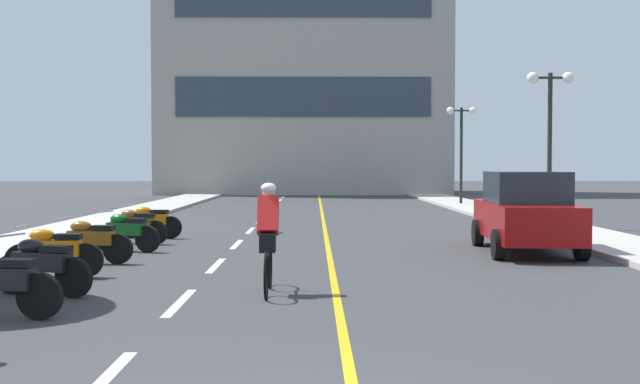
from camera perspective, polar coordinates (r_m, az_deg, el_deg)
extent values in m
plane|color=#38383A|center=(25.84, -0.28, -2.34)|extent=(140.00, 140.00, 0.00)
cube|color=#B7B2A8|center=(29.69, -14.34, -1.72)|extent=(2.40, 72.00, 0.12)
cube|color=#B7B2A8|center=(29.73, 13.72, -1.71)|extent=(2.40, 72.00, 0.12)
cube|color=silver|center=(7.29, -16.11, -13.60)|extent=(0.14, 2.20, 0.01)
cube|color=silver|center=(11.10, -10.49, -8.16)|extent=(0.14, 2.20, 0.01)
cube|color=silver|center=(15.01, -7.82, -5.49)|extent=(0.14, 2.20, 0.01)
cube|color=silver|center=(18.96, -6.27, -3.92)|extent=(0.14, 2.20, 0.01)
cube|color=silver|center=(22.93, -5.26, -2.90)|extent=(0.14, 2.20, 0.01)
cube|color=silver|center=(26.90, -4.55, -2.17)|extent=(0.14, 2.20, 0.01)
cube|color=silver|center=(30.88, -4.02, -1.63)|extent=(0.14, 2.20, 0.01)
cube|color=silver|center=(34.87, -3.62, -1.22)|extent=(0.14, 2.20, 0.01)
cube|color=silver|center=(38.86, -3.29, -0.89)|extent=(0.14, 2.20, 0.01)
cube|color=silver|center=(42.85, -3.03, -0.62)|extent=(0.14, 2.20, 0.01)
cube|color=silver|center=(46.84, -2.81, -0.39)|extent=(0.14, 2.20, 0.01)
cube|color=silver|center=(50.84, -2.63, -0.21)|extent=(0.14, 2.20, 0.01)
cube|color=gold|center=(28.83, 0.20, -1.88)|extent=(0.12, 66.00, 0.01)
cube|color=#9E998E|center=(55.40, -1.19, 11.15)|extent=(19.90, 9.84, 21.54)
cube|color=#2D3847|center=(49.92, -1.26, 7.18)|extent=(16.71, 0.10, 2.59)
cylinder|color=black|center=(24.64, 16.88, 3.12)|extent=(0.14, 0.14, 4.71)
cylinder|color=black|center=(24.79, 16.93, 8.22)|extent=(1.10, 0.08, 0.08)
sphere|color=white|center=(24.63, 15.70, 8.27)|extent=(0.36, 0.36, 0.36)
sphere|color=white|center=(24.96, 18.15, 8.17)|extent=(0.36, 0.36, 0.36)
cylinder|color=black|center=(37.57, 10.57, 2.72)|extent=(0.14, 0.14, 4.66)
cylinder|color=black|center=(37.66, 10.59, 6.04)|extent=(1.10, 0.08, 0.08)
sphere|color=white|center=(37.56, 9.76, 6.05)|extent=(0.36, 0.36, 0.36)
sphere|color=white|center=(37.77, 11.42, 6.02)|extent=(0.36, 0.36, 0.36)
cylinder|color=black|center=(18.89, 11.77, -3.01)|extent=(0.26, 0.65, 0.64)
cylinder|color=black|center=(19.22, 16.80, -2.97)|extent=(0.26, 0.65, 0.64)
cylinder|color=black|center=(16.14, 13.26, -3.87)|extent=(0.26, 0.65, 0.64)
cylinder|color=black|center=(16.52, 19.09, -3.79)|extent=(0.26, 0.65, 0.64)
cube|color=maroon|center=(17.63, 15.20, -2.09)|extent=(1.97, 4.30, 0.80)
cube|color=#1E2833|center=(17.60, 15.22, 0.35)|extent=(1.70, 2.30, 0.70)
cylinder|color=black|center=(10.31, -20.33, -7.36)|extent=(0.61, 0.18, 0.60)
cube|color=black|center=(10.39, -21.83, -4.97)|extent=(0.47, 0.30, 0.10)
cylinder|color=black|center=(12.50, -22.15, -5.76)|extent=(0.60, 0.28, 0.60)
cylinder|color=black|center=(11.83, -18.03, -6.14)|extent=(0.60, 0.28, 0.60)
cube|color=black|center=(12.13, -20.16, -4.92)|extent=(0.94, 0.55, 0.28)
ellipsoid|color=black|center=(12.22, -20.92, -3.84)|extent=(0.49, 0.37, 0.22)
cube|color=black|center=(11.95, -19.23, -4.04)|extent=(0.49, 0.37, 0.10)
cylinder|color=silver|center=(12.43, -22.19, -3.02)|extent=(0.22, 0.58, 0.03)
cylinder|color=black|center=(14.20, -21.50, -4.84)|extent=(0.60, 0.12, 0.60)
cylinder|color=black|center=(13.88, -17.18, -4.94)|extent=(0.60, 0.12, 0.60)
cube|color=orange|center=(14.00, -19.37, -4.00)|extent=(0.91, 0.31, 0.28)
ellipsoid|color=orange|center=(14.04, -20.17, -3.09)|extent=(0.45, 0.25, 0.22)
cube|color=black|center=(13.91, -18.40, -3.20)|extent=(0.45, 0.25, 0.10)
cylinder|color=silver|center=(14.14, -21.53, -2.42)|extent=(0.05, 0.60, 0.03)
cylinder|color=black|center=(15.99, -18.66, -4.05)|extent=(0.61, 0.16, 0.60)
cylinder|color=black|center=(15.57, -14.96, -4.17)|extent=(0.61, 0.16, 0.60)
cube|color=brown|center=(15.75, -16.84, -3.31)|extent=(0.92, 0.37, 0.28)
ellipsoid|color=brown|center=(15.81, -17.52, -2.50)|extent=(0.46, 0.28, 0.22)
cube|color=black|center=(15.64, -16.00, -2.61)|extent=(0.46, 0.28, 0.10)
cylinder|color=silver|center=(15.94, -18.68, -1.90)|extent=(0.09, 0.60, 0.03)
cylinder|color=black|center=(18.09, -15.79, -3.33)|extent=(0.60, 0.30, 0.60)
cylinder|color=black|center=(17.48, -12.83, -3.48)|extent=(0.60, 0.30, 0.60)
cube|color=#0C4C19|center=(17.76, -14.34, -2.70)|extent=(0.94, 0.57, 0.28)
ellipsoid|color=#0C4C19|center=(17.85, -14.88, -1.97)|extent=(0.50, 0.37, 0.22)
cube|color=black|center=(17.61, -13.67, -2.08)|extent=(0.50, 0.37, 0.10)
cylinder|color=silver|center=(18.04, -15.81, -1.43)|extent=(0.23, 0.57, 0.03)
cylinder|color=black|center=(19.77, -15.00, -2.87)|extent=(0.60, 0.28, 0.60)
cylinder|color=black|center=(19.20, -12.24, -2.99)|extent=(0.60, 0.28, 0.60)
cube|color=brown|center=(19.46, -13.65, -2.29)|extent=(0.94, 0.55, 0.28)
ellipsoid|color=brown|center=(19.55, -14.15, -1.63)|extent=(0.49, 0.37, 0.22)
cube|color=black|center=(19.32, -13.02, -1.72)|extent=(0.49, 0.37, 0.10)
cylinder|color=silver|center=(19.73, -15.02, -1.14)|extent=(0.22, 0.58, 0.03)
cylinder|color=black|center=(21.04, -14.02, -2.57)|extent=(0.61, 0.17, 0.60)
cylinder|color=black|center=(20.67, -11.17, -2.63)|extent=(0.61, 0.17, 0.60)
cube|color=orange|center=(20.83, -12.61, -2.00)|extent=(0.93, 0.39, 0.28)
ellipsoid|color=orange|center=(20.89, -13.13, -1.39)|extent=(0.47, 0.29, 0.22)
cube|color=black|center=(20.74, -11.96, -1.46)|extent=(0.47, 0.29, 0.10)
cylinder|color=silver|center=(21.00, -14.03, -0.94)|extent=(0.11, 0.60, 0.03)
torus|color=black|center=(12.20, -3.78, -5.61)|extent=(0.04, 0.72, 0.72)
torus|color=black|center=(11.16, -4.07, -6.33)|extent=(0.04, 0.72, 0.72)
cylinder|color=blue|center=(11.62, -3.93, -4.51)|extent=(0.04, 0.95, 0.04)
cube|color=black|center=(11.45, -3.97, -3.50)|extent=(0.10, 0.20, 0.06)
cylinder|color=blue|center=(12.04, -3.81, -3.08)|extent=(0.42, 0.03, 0.03)
cube|color=black|center=(11.50, -3.96, -3.82)|extent=(0.24, 0.36, 0.28)
cube|color=red|center=(11.62, -3.92, -1.78)|extent=(0.32, 0.46, 0.61)
sphere|color=tan|center=(11.73, -3.89, -0.03)|extent=(0.20, 0.20, 0.20)
ellipsoid|color=white|center=(11.73, -3.89, 0.31)|extent=(0.24, 0.26, 0.16)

